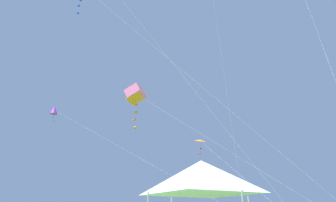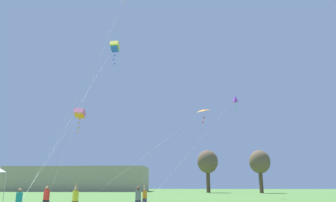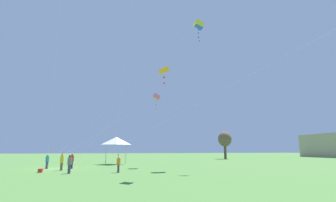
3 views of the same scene
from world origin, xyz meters
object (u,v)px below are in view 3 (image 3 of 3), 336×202
person_yellow_shirt (62,161)px  kite_orange_delta_4 (163,71)px  festival_tent (116,141)px  kite_pink_box_2 (156,97)px  person_grey_shirt (70,163)px  person_red_shirt (72,160)px  cooler_box (40,171)px  person_orange_shirt (118,163)px  kite_yellow_box_0 (198,25)px  person_teal_shirt (47,161)px

person_yellow_shirt → kite_orange_delta_4: kite_orange_delta_4 is taller
festival_tent → kite_pink_box_2: 9.64m
person_grey_shirt → person_red_shirt: 6.09m
cooler_box → person_orange_shirt: bearing=77.3°
person_orange_shirt → kite_yellow_box_0: 20.73m
person_orange_shirt → kite_pink_box_2: 11.79m
festival_tent → cooler_box: bearing=-29.7°
kite_yellow_box_0 → cooler_box: bearing=-77.4°
festival_tent → kite_yellow_box_0: (8.44, 9.98, 14.91)m
person_grey_shirt → kite_pink_box_2: size_ratio=0.12×
kite_pink_box_2 → kite_orange_delta_4: (12.33, -1.46, -0.26)m
kite_pink_box_2 → kite_orange_delta_4: kite_pink_box_2 is taller
person_grey_shirt → kite_yellow_box_0: 23.07m
person_grey_shirt → person_yellow_shirt: size_ratio=0.88×
person_red_shirt → person_teal_shirt: size_ratio=1.07×
person_red_shirt → kite_orange_delta_4: 15.55m
cooler_box → person_yellow_shirt: size_ratio=0.29×
person_orange_shirt → kite_orange_delta_4: 9.65m
cooler_box → festival_tent: bearing=150.3°
person_teal_shirt → kite_yellow_box_0: 24.69m
cooler_box → kite_yellow_box_0: bearing=102.6°
festival_tent → person_yellow_shirt: bearing=-28.8°
person_yellow_shirt → kite_pink_box_2: (-3.67, 10.29, 7.82)m
festival_tent → kite_orange_delta_4: kite_orange_delta_4 is taller
kite_orange_delta_4 → person_yellow_shirt: bearing=-134.5°
kite_orange_delta_4 → kite_pink_box_2: bearing=173.2°
person_grey_shirt → kite_pink_box_2: (-7.52, 8.97, 7.84)m
person_grey_shirt → person_yellow_shirt: 4.07m
festival_tent → person_grey_shirt: (13.92, -4.21, -2.43)m
person_red_shirt → kite_orange_delta_4: size_ratio=0.17×
cooler_box → person_yellow_shirt: person_yellow_shirt is taller
festival_tent → person_yellow_shirt: (10.07, -5.53, -2.41)m
person_grey_shirt → kite_orange_delta_4: kite_orange_delta_4 is taller
cooler_box → kite_yellow_box_0: kite_yellow_box_0 is taller
festival_tent → person_red_shirt: 9.56m
person_orange_shirt → kite_pink_box_2: (-7.39, 4.70, 7.90)m
person_teal_shirt → kite_yellow_box_0: bearing=95.9°
festival_tent → person_yellow_shirt: size_ratio=2.08×
cooler_box → kite_pink_box_2: kite_pink_box_2 is taller
kite_yellow_box_0 → kite_orange_delta_4: bearing=-33.0°
person_teal_shirt → kite_orange_delta_4: size_ratio=0.16×
kite_pink_box_2 → festival_tent: bearing=-143.4°
cooler_box → person_red_shirt: bearing=154.1°
person_orange_shirt → kite_yellow_box_0: bearing=-75.4°
person_yellow_shirt → person_teal_shirt: person_yellow_shirt is taller
person_teal_shirt → kite_pink_box_2: 14.62m
person_grey_shirt → kite_orange_delta_4: 11.70m
person_orange_shirt → person_grey_shirt: 4.28m
person_orange_shirt → person_yellow_shirt: 6.72m
person_orange_shirt → kite_orange_delta_4: kite_orange_delta_4 is taller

